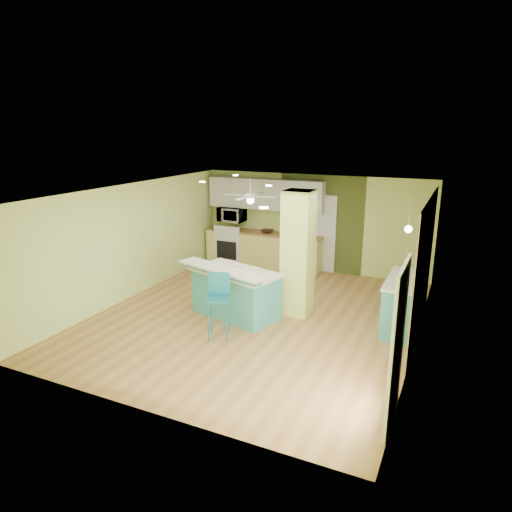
# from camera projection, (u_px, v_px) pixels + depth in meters

# --- Properties ---
(floor) EXTENTS (6.00, 7.00, 0.01)m
(floor) POSITION_uv_depth(u_px,v_px,m) (257.00, 316.00, 9.13)
(floor) COLOR olive
(floor) RESTS_ON ground
(ceiling) EXTENTS (6.00, 7.00, 0.01)m
(ceiling) POSITION_uv_depth(u_px,v_px,m) (257.00, 191.00, 8.44)
(ceiling) COLOR white
(ceiling) RESTS_ON wall_back
(wall_back) EXTENTS (6.00, 0.01, 2.50)m
(wall_back) POSITION_uv_depth(u_px,v_px,m) (314.00, 223.00, 11.84)
(wall_back) COLOR #CBDE77
(wall_back) RESTS_ON floor
(wall_front) EXTENTS (6.00, 0.01, 2.50)m
(wall_front) POSITION_uv_depth(u_px,v_px,m) (140.00, 325.00, 5.73)
(wall_front) COLOR #CBDE77
(wall_front) RESTS_ON floor
(wall_left) EXTENTS (0.01, 7.00, 2.50)m
(wall_left) POSITION_uv_depth(u_px,v_px,m) (133.00, 241.00, 10.00)
(wall_left) COLOR #CBDE77
(wall_left) RESTS_ON floor
(wall_right) EXTENTS (0.01, 7.00, 2.50)m
(wall_right) POSITION_uv_depth(u_px,v_px,m) (421.00, 277.00, 7.57)
(wall_right) COLOR #CBDE77
(wall_right) RESTS_ON floor
(wood_panel) EXTENTS (0.02, 3.40, 2.50)m
(wood_panel) POSITION_uv_depth(u_px,v_px,m) (424.00, 267.00, 8.10)
(wood_panel) COLOR #937954
(wood_panel) RESTS_ON floor
(olive_accent) EXTENTS (2.20, 0.02, 2.50)m
(olive_accent) POSITION_uv_depth(u_px,v_px,m) (321.00, 224.00, 11.75)
(olive_accent) COLOR #414E1F
(olive_accent) RESTS_ON floor
(interior_door) EXTENTS (0.82, 0.05, 2.00)m
(interior_door) POSITION_uv_depth(u_px,v_px,m) (320.00, 233.00, 11.79)
(interior_door) COLOR silver
(interior_door) RESTS_ON floor
(french_door) EXTENTS (0.04, 1.08, 2.10)m
(french_door) POSITION_uv_depth(u_px,v_px,m) (397.00, 345.00, 5.63)
(french_door) COLOR white
(french_door) RESTS_ON floor
(column) EXTENTS (0.55, 0.55, 2.50)m
(column) POSITION_uv_depth(u_px,v_px,m) (298.00, 254.00, 8.96)
(column) COLOR #CBDA65
(column) RESTS_ON floor
(kitchen_run) EXTENTS (3.25, 0.63, 0.94)m
(kitchen_run) POSITION_uv_depth(u_px,v_px,m) (263.00, 249.00, 12.32)
(kitchen_run) COLOR #E0D975
(kitchen_run) RESTS_ON floor
(stove) EXTENTS (0.76, 0.66, 1.08)m
(stove) POSITION_uv_depth(u_px,v_px,m) (232.00, 246.00, 12.70)
(stove) COLOR white
(stove) RESTS_ON floor
(upper_cabinets) EXTENTS (3.20, 0.34, 0.80)m
(upper_cabinets) POSITION_uv_depth(u_px,v_px,m) (265.00, 194.00, 12.02)
(upper_cabinets) COLOR silver
(upper_cabinets) RESTS_ON wall_back
(microwave) EXTENTS (0.70, 0.48, 0.39)m
(microwave) POSITION_uv_depth(u_px,v_px,m) (232.00, 215.00, 12.46)
(microwave) COLOR white
(microwave) RESTS_ON wall_back
(ceiling_fan) EXTENTS (1.41, 1.41, 0.61)m
(ceiling_fan) POSITION_uv_depth(u_px,v_px,m) (250.00, 196.00, 10.75)
(ceiling_fan) COLOR white
(ceiling_fan) RESTS_ON ceiling
(pendant_lamp) EXTENTS (0.14, 0.14, 0.69)m
(pendant_lamp) POSITION_uv_depth(u_px,v_px,m) (408.00, 229.00, 8.19)
(pendant_lamp) COLOR white
(pendant_lamp) RESTS_ON ceiling
(wall_decor) EXTENTS (0.03, 0.90, 0.70)m
(wall_decor) POSITION_uv_depth(u_px,v_px,m) (425.00, 248.00, 8.20)
(wall_decor) COLOR brown
(wall_decor) RESTS_ON wood_panel
(peninsula) EXTENTS (2.11, 1.55, 1.08)m
(peninsula) POSITION_uv_depth(u_px,v_px,m) (235.00, 292.00, 9.05)
(peninsula) COLOR teal
(peninsula) RESTS_ON floor
(bar_stool) EXTENTS (0.50, 0.50, 1.17)m
(bar_stool) POSITION_uv_depth(u_px,v_px,m) (219.00, 295.00, 8.07)
(bar_stool) COLOR teal
(bar_stool) RESTS_ON floor
(side_counter) EXTENTS (0.65, 1.52, 0.98)m
(side_counter) POSITION_uv_depth(u_px,v_px,m) (404.00, 304.00, 8.45)
(side_counter) COLOR teal
(side_counter) RESTS_ON floor
(fruit_bowl) EXTENTS (0.38, 0.38, 0.08)m
(fruit_bowl) POSITION_uv_depth(u_px,v_px,m) (267.00, 231.00, 12.12)
(fruit_bowl) COLOR #321E14
(fruit_bowl) RESTS_ON kitchen_run
(canister) EXTENTS (0.13, 0.13, 0.17)m
(canister) POSITION_uv_depth(u_px,v_px,m) (237.00, 269.00, 8.75)
(canister) COLOR yellow
(canister) RESTS_ON peninsula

